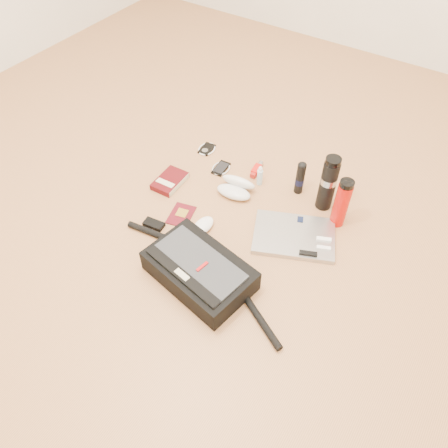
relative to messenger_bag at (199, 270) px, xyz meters
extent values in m
plane|color=#B07849|center=(-0.05, 0.21, -0.05)|extent=(4.00, 4.00, 0.00)
cube|color=black|center=(0.00, 0.00, 0.00)|extent=(0.46, 0.34, 0.10)
cube|color=#2D2F33|center=(0.00, -0.01, 0.05)|extent=(0.40, 0.25, 0.01)
cube|color=black|center=(-0.01, -0.09, 0.06)|extent=(0.38, 0.11, 0.01)
cube|color=beige|center=(-0.01, -0.09, 0.06)|extent=(0.07, 0.04, 0.02)
cube|color=#B40F10|center=(0.03, -0.01, 0.06)|extent=(0.02, 0.06, 0.02)
cylinder|color=black|center=(-0.30, 0.08, -0.04)|extent=(0.27, 0.06, 0.03)
cylinder|color=black|center=(0.31, -0.04, -0.04)|extent=(0.25, 0.15, 0.03)
cube|color=black|center=(-0.34, 0.12, -0.05)|extent=(0.10, 0.06, 0.02)
cube|color=#A3A3A5|center=(0.22, 0.41, -0.04)|extent=(0.42, 0.37, 0.02)
cube|color=black|center=(0.21, 0.50, -0.03)|extent=(0.04, 0.04, 0.00)
cube|color=white|center=(0.35, 0.45, -0.03)|extent=(0.07, 0.04, 0.01)
cube|color=white|center=(0.37, 0.40, -0.03)|extent=(0.06, 0.04, 0.01)
cube|color=black|center=(0.32, 0.34, -0.03)|extent=(0.08, 0.05, 0.01)
cube|color=#44080C|center=(-0.45, 0.38, -0.04)|extent=(0.12, 0.18, 0.03)
cube|color=beige|center=(-0.39, 0.39, -0.04)|extent=(0.01, 0.17, 0.03)
cube|color=beige|center=(-0.45, 0.35, -0.02)|extent=(0.10, 0.04, 0.00)
cube|color=#4F0B14|center=(-0.27, 0.24, -0.05)|extent=(0.13, 0.16, 0.01)
cube|color=gold|center=(-0.28, 0.25, -0.05)|extent=(0.06, 0.06, 0.00)
ellipsoid|color=white|center=(-0.14, 0.23, -0.03)|extent=(0.08, 0.13, 0.04)
ellipsoid|color=silver|center=(-0.14, 0.48, -0.03)|extent=(0.18, 0.11, 0.05)
ellipsoid|color=white|center=(-0.15, 0.54, -0.01)|extent=(0.18, 0.11, 0.10)
ellipsoid|color=black|center=(-0.17, 0.48, -0.03)|extent=(0.05, 0.04, 0.02)
ellipsoid|color=black|center=(-0.11, 0.49, -0.03)|extent=(0.05, 0.04, 0.02)
cylinder|color=black|center=(-0.14, 0.48, -0.02)|extent=(0.03, 0.01, 0.01)
cube|color=black|center=(-0.45, 0.70, -0.05)|extent=(0.07, 0.10, 0.01)
cylinder|color=#9A9A9C|center=(-0.45, 0.68, -0.04)|extent=(0.04, 0.04, 0.00)
torus|color=white|center=(-0.45, 0.70, -0.05)|extent=(0.09, 0.09, 0.01)
cube|color=black|center=(-0.30, 0.61, -0.05)|extent=(0.07, 0.11, 0.01)
cube|color=black|center=(-0.30, 0.61, -0.04)|extent=(0.06, 0.09, 0.00)
torus|color=silver|center=(-0.30, 0.61, -0.05)|extent=(0.09, 0.09, 0.01)
cube|color=red|center=(-0.13, 0.69, -0.04)|extent=(0.04, 0.07, 0.03)
cube|color=#A11E17|center=(-0.13, 0.65, -0.04)|extent=(0.03, 0.03, 0.02)
cylinder|color=#98989B|center=(-0.14, 0.73, -0.04)|extent=(0.03, 0.04, 0.02)
cylinder|color=#B4DBEE|center=(-0.08, 0.63, -0.01)|extent=(0.04, 0.04, 0.08)
cylinder|color=white|center=(-0.08, 0.63, 0.04)|extent=(0.02, 0.02, 0.02)
cylinder|color=white|center=(-0.08, 0.63, 0.05)|extent=(0.01, 0.01, 0.01)
cylinder|color=black|center=(0.11, 0.68, 0.03)|extent=(0.05, 0.05, 0.17)
cylinder|color=black|center=(0.11, 0.68, 0.01)|extent=(0.05, 0.05, 0.03)
ellipsoid|color=black|center=(0.11, 0.68, 0.11)|extent=(0.04, 0.04, 0.02)
cylinder|color=black|center=(0.25, 0.66, 0.08)|extent=(0.08, 0.08, 0.26)
cylinder|color=#AFAFB2|center=(0.25, 0.66, 0.11)|extent=(0.08, 0.08, 0.03)
cylinder|color=black|center=(0.25, 0.66, 0.22)|extent=(0.08, 0.08, 0.03)
cylinder|color=#B70D06|center=(0.34, 0.59, 0.06)|extent=(0.08, 0.08, 0.23)
cylinder|color=black|center=(0.34, 0.59, 0.19)|extent=(0.08, 0.08, 0.02)
camera|label=1|loc=(0.65, -0.80, 1.43)|focal=35.00mm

